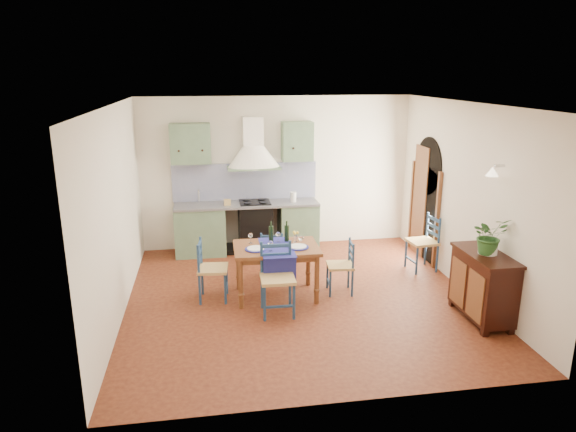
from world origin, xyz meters
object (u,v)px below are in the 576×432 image
object	(u,v)px
dining_table	(277,252)
sideboard	(483,284)
potted_plant	(489,236)
chair_near	(277,278)

from	to	relation	value
dining_table	sideboard	distance (m)	2.85
sideboard	potted_plant	distance (m)	0.67
dining_table	chair_near	size ratio (longest dim) A/B	1.25
chair_near	sideboard	xyz separation A→B (m)	(2.66, -0.62, -0.00)
potted_plant	chair_near	bearing A→B (deg)	166.86
dining_table	potted_plant	world-z (taller)	potted_plant
chair_near	sideboard	bearing A→B (deg)	-13.13
dining_table	potted_plant	size ratio (longest dim) A/B	2.52
dining_table	potted_plant	distance (m)	2.90
potted_plant	sideboard	bearing A→B (deg)	165.19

